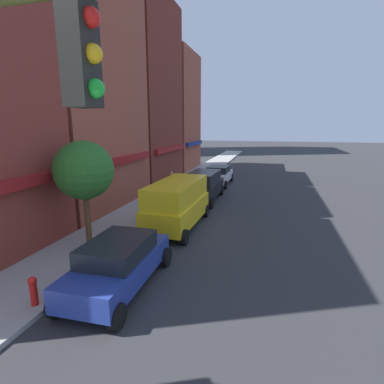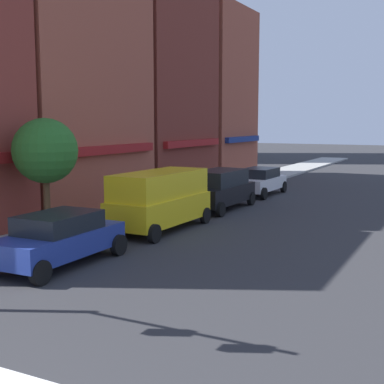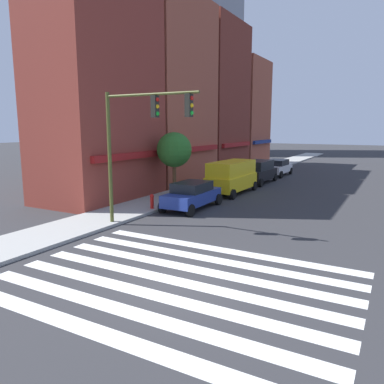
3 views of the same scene
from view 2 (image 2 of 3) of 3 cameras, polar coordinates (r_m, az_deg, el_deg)
storefront_row at (r=29.73m, az=-9.37°, el=13.26°), size 33.10×5.30×15.26m
sedan_blue at (r=16.59m, az=-13.98°, el=-4.75°), size 4.43×2.02×1.59m
van_yellow at (r=21.25m, az=-3.46°, el=-0.65°), size 5.04×2.22×2.34m
suv_black at (r=26.34m, az=2.91°, el=0.38°), size 4.75×2.12×1.94m
sedan_white at (r=31.72m, az=7.23°, el=1.20°), size 4.44×2.02×1.59m
pedestrian_orange_vest at (r=27.06m, az=-1.47°, el=0.67°), size 0.32×0.32×1.77m
street_tree at (r=20.04m, az=-15.39°, el=4.21°), size 2.36×2.36×4.29m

